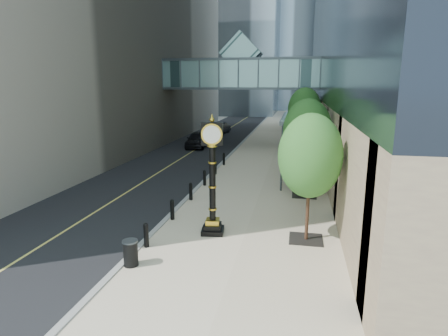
{
  "coord_description": "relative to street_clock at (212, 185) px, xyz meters",
  "views": [
    {
      "loc": [
        3.06,
        -12.11,
        6.43
      ],
      "look_at": [
        -0.52,
        6.03,
        2.3
      ],
      "focal_mm": 30.0,
      "sensor_mm": 36.0,
      "label": 1
    }
  ],
  "objects": [
    {
      "name": "ground",
      "position": [
        0.41,
        -2.93,
        -2.25
      ],
      "size": [
        320.0,
        320.0,
        0.0
      ],
      "primitive_type": "plane",
      "color": "gray",
      "rests_on": "ground"
    },
    {
      "name": "road",
      "position": [
        -6.59,
        37.07,
        -2.24
      ],
      "size": [
        8.0,
        180.0,
        0.02
      ],
      "primitive_type": "cube",
      "color": "black",
      "rests_on": "ground"
    },
    {
      "name": "sidewalk",
      "position": [
        1.41,
        37.07,
        -2.22
      ],
      "size": [
        8.0,
        180.0,
        0.06
      ],
      "primitive_type": "cube",
      "color": "beige",
      "rests_on": "ground"
    },
    {
      "name": "curb",
      "position": [
        -2.59,
        37.07,
        -2.22
      ],
      "size": [
        0.25,
        180.0,
        0.07
      ],
      "primitive_type": "cube",
      "color": "gray",
      "rests_on": "ground"
    },
    {
      "name": "distant_tower_c",
      "position": [
        -5.59,
        117.07,
        30.25
      ],
      "size": [
        22.0,
        22.0,
        65.0
      ],
      "primitive_type": "cube",
      "color": "#93A7B9",
      "rests_on": "ground"
    },
    {
      "name": "skywalk",
      "position": [
        -2.59,
        25.07,
        5.46
      ],
      "size": [
        17.0,
        4.2,
        5.8
      ],
      "color": "slate",
      "rests_on": "ground"
    },
    {
      "name": "entrance_canopy",
      "position": [
        3.89,
        11.07,
        1.94
      ],
      "size": [
        3.0,
        8.0,
        4.38
      ],
      "color": "#383F44",
      "rests_on": "ground"
    },
    {
      "name": "bollard_row",
      "position": [
        -2.29,
        6.07,
        -1.74
      ],
      "size": [
        0.2,
        16.2,
        0.9
      ],
      "color": "black",
      "rests_on": "sidewalk"
    },
    {
      "name": "street_trees",
      "position": [
        4.01,
        13.79,
        1.6
      ],
      "size": [
        2.99,
        28.64,
        6.14
      ],
      "color": "black",
      "rests_on": "sidewalk"
    },
    {
      "name": "street_clock",
      "position": [
        0.0,
        0.0,
        0.0
      ],
      "size": [
        1.06,
        1.06,
        5.06
      ],
      "rotation": [
        0.0,
        0.0,
        0.12
      ],
      "color": "black",
      "rests_on": "sidewalk"
    },
    {
      "name": "trash_bin",
      "position": [
        -2.22,
        -3.53,
        -1.74
      ],
      "size": [
        0.68,
        0.68,
        0.9
      ],
      "primitive_type": "cylinder",
      "rotation": [
        0.0,
        0.0,
        -0.38
      ],
      "color": "black",
      "rests_on": "sidewalk"
    },
    {
      "name": "pedestrian",
      "position": [
        4.91,
        8.5,
        -1.29
      ],
      "size": [
        0.78,
        0.66,
        1.81
      ],
      "primitive_type": "imported",
      "rotation": [
        0.0,
        0.0,
        3.54
      ],
      "color": "beige",
      "rests_on": "sidewalk"
    },
    {
      "name": "car_near",
      "position": [
        -6.74,
        22.4,
        -1.41
      ],
      "size": [
        2.21,
        4.91,
        1.64
      ],
      "primitive_type": "imported",
      "rotation": [
        0.0,
        0.0,
        0.06
      ],
      "color": "black",
      "rests_on": "road"
    },
    {
      "name": "car_far",
      "position": [
        -6.66,
        33.84,
        -1.46
      ],
      "size": [
        2.03,
        4.81,
        1.54
      ],
      "primitive_type": "imported",
      "rotation": [
        0.0,
        0.0,
        3.06
      ],
      "color": "black",
      "rests_on": "road"
    }
  ]
}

